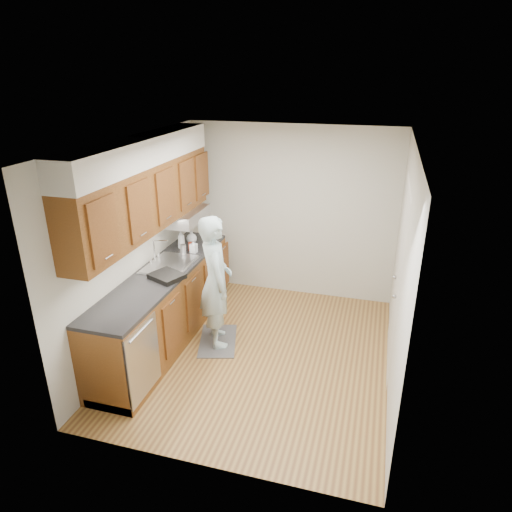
# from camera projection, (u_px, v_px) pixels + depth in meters

# --- Properties ---
(floor) EXTENTS (3.50, 3.50, 0.00)m
(floor) POSITION_uv_depth(u_px,v_px,m) (259.00, 353.00, 5.50)
(floor) COLOR olive
(floor) RESTS_ON ground
(ceiling) EXTENTS (3.50, 3.50, 0.00)m
(ceiling) POSITION_uv_depth(u_px,v_px,m) (260.00, 142.00, 4.54)
(ceiling) COLOR white
(ceiling) RESTS_ON wall_left
(wall_left) EXTENTS (0.02, 3.50, 2.50)m
(wall_left) POSITION_uv_depth(u_px,v_px,m) (137.00, 244.00, 5.40)
(wall_left) COLOR #BBBAAF
(wall_left) RESTS_ON floor
(wall_right) EXTENTS (0.02, 3.50, 2.50)m
(wall_right) POSITION_uv_depth(u_px,v_px,m) (401.00, 273.00, 4.64)
(wall_right) COLOR #BBBAAF
(wall_right) RESTS_ON floor
(wall_back) EXTENTS (3.00, 0.02, 2.50)m
(wall_back) POSITION_uv_depth(u_px,v_px,m) (292.00, 213.00, 6.58)
(wall_back) COLOR #BBBAAF
(wall_back) RESTS_ON floor
(counter) EXTENTS (0.64, 2.80, 1.30)m
(counter) POSITION_uv_depth(u_px,v_px,m) (165.00, 304.00, 5.61)
(counter) COLOR brown
(counter) RESTS_ON floor
(upper_cabinets) EXTENTS (0.47, 2.80, 1.21)m
(upper_cabinets) POSITION_uv_depth(u_px,v_px,m) (147.00, 187.00, 5.13)
(upper_cabinets) COLOR brown
(upper_cabinets) RESTS_ON wall_left
(closet_door) EXTENTS (0.02, 1.22, 2.05)m
(closet_door) POSITION_uv_depth(u_px,v_px,m) (397.00, 281.00, 5.00)
(closet_door) COLOR silver
(closet_door) RESTS_ON wall_right
(floor_mat) EXTENTS (0.63, 0.84, 0.01)m
(floor_mat) POSITION_uv_depth(u_px,v_px,m) (218.00, 341.00, 5.74)
(floor_mat) COLOR slate
(floor_mat) RESTS_ON floor
(person) EXTENTS (0.70, 0.79, 1.86)m
(person) POSITION_uv_depth(u_px,v_px,m) (215.00, 273.00, 5.38)
(person) COLOR #ABC8D0
(person) RESTS_ON floor_mat
(soap_bottle_a) EXTENTS (0.14, 0.14, 0.26)m
(soap_bottle_a) POSITION_uv_depth(u_px,v_px,m) (181.00, 239.00, 6.08)
(soap_bottle_a) COLOR white
(soap_bottle_a) RESTS_ON counter
(soap_bottle_b) EXTENTS (0.09, 0.09, 0.18)m
(soap_bottle_b) POSITION_uv_depth(u_px,v_px,m) (193.00, 246.00, 5.95)
(soap_bottle_b) COLOR white
(soap_bottle_b) RESTS_ON counter
(soap_bottle_c) EXTENTS (0.20, 0.20, 0.18)m
(soap_bottle_c) POSITION_uv_depth(u_px,v_px,m) (192.00, 236.00, 6.30)
(soap_bottle_c) COLOR white
(soap_bottle_c) RESTS_ON counter
(soda_can) EXTENTS (0.07, 0.07, 0.12)m
(soda_can) POSITION_uv_depth(u_px,v_px,m) (191.00, 246.00, 6.04)
(soda_can) COLOR #C53C21
(soda_can) RESTS_ON counter
(steel_can) EXTENTS (0.10, 0.10, 0.13)m
(steel_can) POSITION_uv_depth(u_px,v_px,m) (183.00, 249.00, 5.91)
(steel_can) COLOR #A5A5AA
(steel_can) RESTS_ON counter
(dish_rack) EXTENTS (0.45, 0.42, 0.06)m
(dish_rack) POSITION_uv_depth(u_px,v_px,m) (167.00, 276.00, 5.24)
(dish_rack) COLOR black
(dish_rack) RESTS_ON counter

